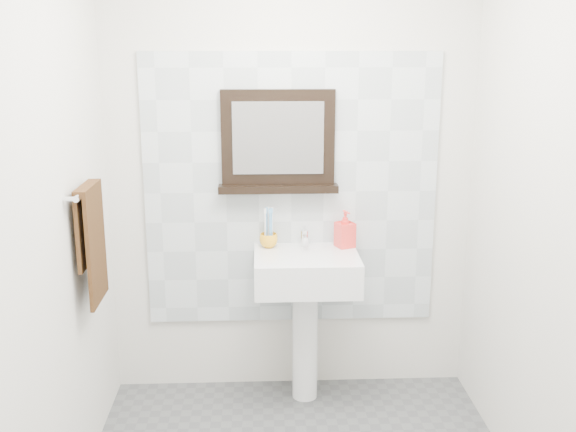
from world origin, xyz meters
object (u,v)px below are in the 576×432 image
at_px(pedestal_sink, 306,286).
at_px(toothbrush_cup, 269,240).
at_px(framed_mirror, 278,144).
at_px(hand_towel, 91,235).
at_px(soap_dispenser, 345,229).

height_order(pedestal_sink, toothbrush_cup, pedestal_sink).
height_order(toothbrush_cup, framed_mirror, framed_mirror).
bearing_deg(toothbrush_cup, framed_mirror, 47.81).
xyz_separation_m(framed_mirror, hand_towel, (-0.87, -0.60, -0.32)).
height_order(pedestal_sink, hand_towel, hand_towel).
bearing_deg(hand_towel, pedestal_sink, 22.04).
bearing_deg(framed_mirror, soap_dispenser, -11.06).
distance_m(pedestal_sink, hand_towel, 1.17).
relative_size(soap_dispenser, framed_mirror, 0.31).
distance_m(toothbrush_cup, soap_dispenser, 0.42).
relative_size(toothbrush_cup, framed_mirror, 0.15).
xyz_separation_m(pedestal_sink, soap_dispenser, (0.22, 0.12, 0.29)).
bearing_deg(pedestal_sink, soap_dispenser, 27.87).
xyz_separation_m(soap_dispenser, hand_towel, (-1.23, -0.52, 0.13)).
xyz_separation_m(pedestal_sink, hand_towel, (-1.01, -0.41, 0.42)).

